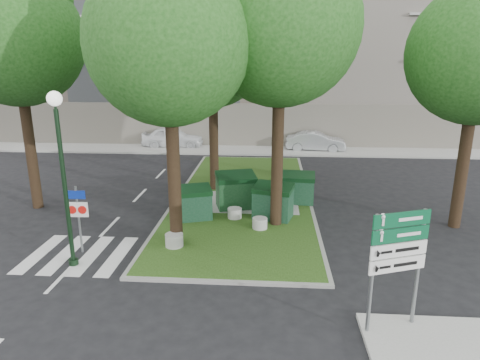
# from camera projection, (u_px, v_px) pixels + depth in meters

# --- Properties ---
(ground) EXTENTS (120.00, 120.00, 0.00)m
(ground) POSITION_uv_depth(u_px,v_px,m) (209.00, 282.00, 12.64)
(ground) COLOR black
(ground) RESTS_ON ground
(median_island) EXTENTS (6.00, 16.00, 0.12)m
(median_island) POSITION_uv_depth(u_px,v_px,m) (243.00, 196.00, 20.26)
(median_island) COLOR #213F12
(median_island) RESTS_ON ground
(median_kerb) EXTENTS (6.30, 16.30, 0.10)m
(median_kerb) POSITION_uv_depth(u_px,v_px,m) (243.00, 197.00, 20.26)
(median_kerb) COLOR gray
(median_kerb) RESTS_ON ground
(building_sidewalk) EXTENTS (42.00, 3.00, 0.12)m
(building_sidewalk) POSITION_uv_depth(u_px,v_px,m) (246.00, 150.00, 30.36)
(building_sidewalk) COLOR #999993
(building_sidewalk) RESTS_ON ground
(zebra_crossing) EXTENTS (5.00, 3.00, 0.01)m
(zebra_crossing) POSITION_uv_depth(u_px,v_px,m) (105.00, 255.00, 14.33)
(zebra_crossing) COLOR silver
(zebra_crossing) RESTS_ON ground
(apartment_building) EXTENTS (41.00, 12.00, 16.00)m
(apartment_building) POSITION_uv_depth(u_px,v_px,m) (251.00, 38.00, 35.37)
(apartment_building) COLOR #B9AD8B
(apartment_building) RESTS_ON ground
(tree_median_near_left) EXTENTS (5.20, 5.20, 10.53)m
(tree_median_near_left) POSITION_uv_depth(u_px,v_px,m) (171.00, 26.00, 13.18)
(tree_median_near_left) COLOR black
(tree_median_near_left) RESTS_ON ground
(tree_median_near_right) EXTENTS (5.60, 5.60, 11.46)m
(tree_median_near_right) POSITION_uv_depth(u_px,v_px,m) (283.00, 9.00, 14.67)
(tree_median_near_right) COLOR black
(tree_median_near_right) RESTS_ON ground
(tree_median_mid) EXTENTS (4.80, 4.80, 9.99)m
(tree_median_mid) POSITION_uv_depth(u_px,v_px,m) (214.00, 44.00, 19.47)
(tree_median_mid) COLOR black
(tree_median_mid) RESTS_ON ground
(tree_median_far) EXTENTS (5.80, 5.80, 11.93)m
(tree_median_far) POSITION_uv_depth(u_px,v_px,m) (284.00, 18.00, 21.76)
(tree_median_far) COLOR black
(tree_median_far) RESTS_ON ground
(tree_street_left) EXTENTS (5.40, 5.40, 11.00)m
(tree_street_left) POSITION_uv_depth(u_px,v_px,m) (16.00, 25.00, 16.92)
(tree_street_left) COLOR black
(tree_street_left) RESTS_ON ground
(dumpster_a) EXTENTS (1.69, 1.41, 1.34)m
(dumpster_a) POSITION_uv_depth(u_px,v_px,m) (193.00, 203.00, 17.18)
(dumpster_a) COLOR #0D321D
(dumpster_a) RESTS_ON median_island
(dumpster_b) EXTENTS (1.91, 1.57, 1.55)m
(dumpster_b) POSITION_uv_depth(u_px,v_px,m) (236.00, 191.00, 18.44)
(dumpster_b) COLOR #113D1A
(dumpster_b) RESTS_ON median_island
(dumpster_c) EXTENTS (1.77, 1.44, 1.43)m
(dumpster_c) POSITION_uv_depth(u_px,v_px,m) (273.00, 202.00, 17.21)
(dumpster_c) COLOR #103721
(dumpster_c) RESTS_ON median_island
(dumpster_d) EXTENTS (1.55, 1.15, 1.36)m
(dumpster_d) POSITION_uv_depth(u_px,v_px,m) (298.00, 188.00, 19.12)
(dumpster_d) COLOR #123B22
(dumpster_d) RESTS_ON median_island
(bollard_left) EXTENTS (0.62, 0.62, 0.44)m
(bollard_left) POSITION_uv_depth(u_px,v_px,m) (174.00, 240.00, 14.71)
(bollard_left) COLOR #AAAAA5
(bollard_left) RESTS_ON median_island
(bollard_right) EXTENTS (0.57, 0.57, 0.41)m
(bollard_right) POSITION_uv_depth(u_px,v_px,m) (260.00, 223.00, 16.26)
(bollard_right) COLOR #A9A8A3
(bollard_right) RESTS_ON median_island
(bollard_mid) EXTENTS (0.57, 0.57, 0.41)m
(bollard_mid) POSITION_uv_depth(u_px,v_px,m) (235.00, 213.00, 17.32)
(bollard_mid) COLOR #ABAAA5
(bollard_mid) RESTS_ON median_island
(litter_bin) EXTENTS (0.45, 0.45, 0.78)m
(litter_bin) POSITION_uv_depth(u_px,v_px,m) (276.00, 182.00, 21.05)
(litter_bin) COLOR gold
(litter_bin) RESTS_ON median_island
(street_lamp) EXTENTS (0.44, 0.44, 5.47)m
(street_lamp) POSITION_uv_depth(u_px,v_px,m) (62.00, 160.00, 12.74)
(street_lamp) COLOR black
(street_lamp) RESTS_ON ground
(traffic_sign_pole) EXTENTS (0.70, 0.08, 2.34)m
(traffic_sign_pole) POSITION_uv_depth(u_px,v_px,m) (78.00, 211.00, 14.18)
(traffic_sign_pole) COLOR slate
(traffic_sign_pole) RESTS_ON ground
(directional_sign) EXTENTS (1.40, 0.55, 2.95)m
(directional_sign) POSITION_uv_depth(u_px,v_px,m) (398.00, 252.00, 9.82)
(directional_sign) COLOR slate
(directional_sign) RESTS_ON sidewalk_corner
(car_white) EXTENTS (4.53, 1.95, 1.52)m
(car_white) POSITION_uv_depth(u_px,v_px,m) (173.00, 137.00, 31.50)
(car_white) COLOR white
(car_white) RESTS_ON ground
(car_silver) EXTENTS (4.27, 1.87, 1.37)m
(car_silver) POSITION_uv_depth(u_px,v_px,m) (316.00, 141.00, 30.27)
(car_silver) COLOR #ACB0B4
(car_silver) RESTS_ON ground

